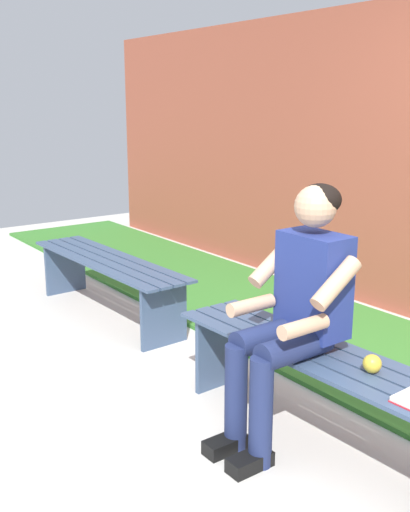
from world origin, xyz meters
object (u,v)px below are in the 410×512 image
(bench_near, at_px, (328,377))
(person_seated, at_px, (295,305))
(bench_far, at_px, (108,272))
(apple, at_px, (372,364))

(bench_near, relative_size, person_seated, 1.47)
(bench_far, xyz_separation_m, person_seated, (-2.13, 0.10, 0.35))
(bench_near, bearing_deg, apple, -175.43)
(person_seated, distance_m, apple, 0.44)
(bench_near, distance_m, person_seated, 0.39)
(person_seated, bearing_deg, bench_near, -144.44)
(bench_far, distance_m, person_seated, 2.16)
(bench_near, xyz_separation_m, apple, (-0.23, -0.02, 0.15))
(person_seated, bearing_deg, bench_far, -2.73)
(bench_near, xyz_separation_m, person_seated, (0.14, 0.10, 0.34))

